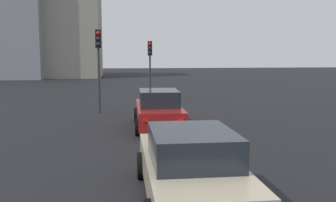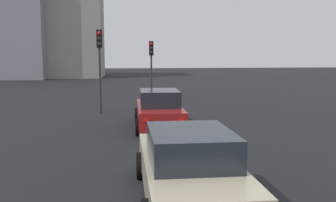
{
  "view_description": "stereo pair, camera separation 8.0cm",
  "coord_description": "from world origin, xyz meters",
  "views": [
    {
      "loc": [
        -5.75,
        1.51,
        2.96
      ],
      "look_at": [
        5.76,
        0.04,
        1.53
      ],
      "focal_mm": 39.83,
      "sensor_mm": 36.0,
      "label": 1
    },
    {
      "loc": [
        -5.76,
        1.43,
        2.96
      ],
      "look_at": [
        5.76,
        0.04,
        1.53
      ],
      "focal_mm": 39.83,
      "sensor_mm": 36.0,
      "label": 2
    }
  ],
  "objects": [
    {
      "name": "building_facade_left",
      "position": [
        46.74,
        10.0,
        7.68
      ],
      "size": [
        9.35,
        11.68,
        15.35
      ],
      "primitive_type": "cube",
      "color": "gray",
      "rests_on": "ground_plane"
    },
    {
      "name": "traffic_light_near_left",
      "position": [
        13.36,
        2.59,
        3.03
      ],
      "size": [
        0.32,
        0.3,
        4.22
      ],
      "rotation": [
        0.0,
        0.0,
        3.25
      ],
      "color": "#2D2D30",
      "rests_on": "ground_plane"
    },
    {
      "name": "traffic_light_near_right",
      "position": [
        17.76,
        -0.34,
        2.76
      ],
      "size": [
        0.32,
        0.29,
        3.83
      ],
      "rotation": [
        0.0,
        0.0,
        3.08
      ],
      "color": "#2D2D30",
      "rests_on": "ground_plane"
    },
    {
      "name": "car_red_lead",
      "position": [
        9.14,
        0.0,
        0.75
      ],
      "size": [
        4.65,
        2.03,
        1.57
      ],
      "rotation": [
        0.0,
        0.0,
        -0.02
      ],
      "color": "maroon",
      "rests_on": "ground_plane"
    },
    {
      "name": "car_beige_second",
      "position": [
        1.42,
        0.15,
        0.73
      ],
      "size": [
        4.79,
        2.04,
        1.51
      ],
      "rotation": [
        0.0,
        0.0,
        -0.01
      ],
      "color": "tan",
      "rests_on": "ground_plane"
    },
    {
      "name": "building_facade_center",
      "position": [
        46.79,
        16.0,
        7.28
      ],
      "size": [
        13.35,
        10.14,
        14.57
      ],
      "primitive_type": "cube",
      "color": "gray",
      "rests_on": "ground_plane"
    }
  ]
}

